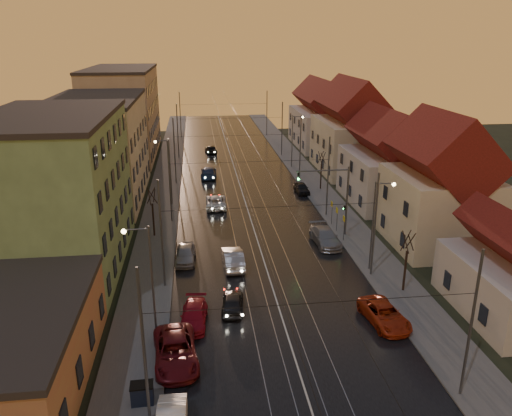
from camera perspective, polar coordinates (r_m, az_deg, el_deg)
name	(u,v)px	position (r m, az deg, el deg)	size (l,w,h in m)	color
ground	(290,344)	(34.07, 3.93, -15.28)	(160.00, 160.00, 0.00)	black
road	(238,180)	(70.48, -2.06, 3.26)	(16.00, 120.00, 0.04)	black
sidewalk_left	(166,182)	(70.38, -10.21, 2.99)	(4.00, 120.00, 0.15)	#4C4C4C
sidewalk_right	(308,177)	(71.95, 5.91, 3.55)	(4.00, 120.00, 0.15)	#4C4C4C
tram_rail_0	(222,180)	(70.33, -3.85, 3.22)	(0.06, 120.00, 0.03)	gray
tram_rail_1	(233,180)	(70.41, -2.69, 3.26)	(0.06, 120.00, 0.03)	gray
tram_rail_2	(244,179)	(70.53, -1.44, 3.31)	(0.06, 120.00, 0.03)	gray
tram_rail_3	(254,179)	(70.68, -0.28, 3.35)	(0.06, 120.00, 0.03)	gray
apartment_left_1	(56,196)	(45.08, -21.88, 1.30)	(10.00, 18.00, 13.00)	#628152
apartment_left_2	(99,150)	(64.10, -17.53, 6.30)	(10.00, 20.00, 12.00)	#B3AE8A
apartment_left_3	(124,113)	(87.27, -14.89, 10.40)	(10.00, 24.00, 14.00)	#997E63
house_right_1	(440,190)	(50.13, 20.25, 1.94)	(8.67, 10.20, 10.80)	beige
house_right_2	(388,165)	(61.74, 14.86, 4.78)	(9.18, 12.24, 9.20)	beige
house_right_3	(351,132)	(75.32, 10.82, 8.48)	(9.18, 14.28, 11.50)	beige
house_right_4	(321,119)	(92.51, 7.47, 10.10)	(9.18, 16.32, 10.00)	beige
catenary_pole_l_0	(144,349)	(26.28, -12.69, -15.46)	(0.16, 0.16, 9.00)	#595B60
catenary_pole_r_0	(471,326)	(29.72, 23.35, -12.30)	(0.16, 0.16, 9.00)	#595B60
catenary_pole_l_1	(162,236)	(39.54, -10.74, -3.11)	(0.16, 0.16, 9.00)	#595B60
catenary_pole_r_1	(375,226)	(41.90, 13.42, -2.01)	(0.16, 0.16, 9.00)	#595B60
catenary_pole_l_2	(170,182)	(53.72, -9.82, 2.90)	(0.16, 0.16, 9.00)	#595B60
catenary_pole_r_2	(328,177)	(55.49, 8.22, 3.50)	(0.16, 0.16, 9.00)	#595B60
catenary_pole_l_3	(175,152)	(68.26, -9.29, 6.38)	(0.16, 0.16, 9.00)	#595B60
catenary_pole_r_3	(300,148)	(69.65, 5.08, 6.81)	(0.16, 0.16, 9.00)	#595B60
catenary_pole_l_4	(178,132)	(82.95, -8.94, 8.63)	(0.16, 0.16, 9.00)	#595B60
catenary_pole_r_4	(282,129)	(84.11, 2.99, 8.97)	(0.16, 0.16, 9.00)	#595B60
catenary_pole_l_5	(180,115)	(100.71, -8.65, 10.46)	(0.16, 0.16, 9.00)	#595B60
catenary_pole_r_5	(267,114)	(101.66, 1.25, 10.74)	(0.16, 0.16, 9.00)	#595B60
street_lamp_0	(147,271)	(33.05, -12.37, -7.07)	(1.75, 0.32, 8.00)	#595B60
street_lamp_1	(377,217)	(42.82, 13.64, -1.02)	(1.75, 0.32, 8.00)	#595B60
street_lamp_2	(167,165)	(59.44, -10.09, 4.83)	(1.75, 0.32, 8.00)	#595B60
street_lamp_3	(294,136)	(76.39, 4.39, 8.21)	(1.75, 0.32, 8.00)	#595B60
traffic_light_mast	(338,193)	(49.76, 9.30, 1.74)	(5.30, 0.32, 7.20)	#595B60
bare_tree_0	(153,213)	(50.65, -11.69, -0.61)	(1.09, 1.09, 5.11)	black
bare_tree_1	(406,263)	(40.70, 16.75, -6.04)	(1.09, 1.09, 5.11)	black
bare_tree_2	(321,171)	(65.79, 7.46, 4.18)	(1.09, 1.09, 5.11)	black
driving_car_0	(233,302)	(37.36, -2.70, -10.71)	(1.55, 3.86, 1.32)	black
driving_car_1	(233,258)	(43.88, -2.63, -5.75)	(1.68, 4.82, 1.59)	#96969B
driving_car_2	(216,202)	(59.01, -4.60, 0.74)	(2.33, 5.06, 1.41)	silver
driving_car_3	(209,172)	(71.75, -5.44, 4.09)	(2.14, 5.27, 1.53)	navy
driving_car_4	(211,149)	(86.89, -5.17, 6.70)	(1.69, 4.20, 1.43)	black
parked_left_1	(176,351)	(32.41, -9.18, -15.83)	(2.60, 5.64, 1.57)	maroon
parked_left_2	(194,315)	(36.04, -7.11, -12.09)	(1.78, 4.38, 1.27)	maroon
parked_left_3	(185,254)	(45.25, -8.07, -5.22)	(1.73, 4.30, 1.47)	#A3A3A8
parked_right_0	(384,315)	(36.91, 14.46, -11.71)	(2.26, 4.91, 1.36)	#AF2D11
parked_right_1	(325,237)	(48.89, 7.90, -3.27)	(2.15, 5.30, 1.54)	#95959A
parked_right_2	(302,188)	(64.52, 5.23, 2.28)	(1.55, 3.86, 1.31)	black
dumpster	(142,394)	(29.71, -12.87, -20.01)	(1.20, 0.80, 1.10)	black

